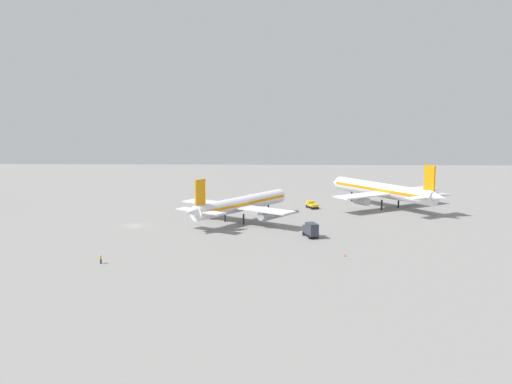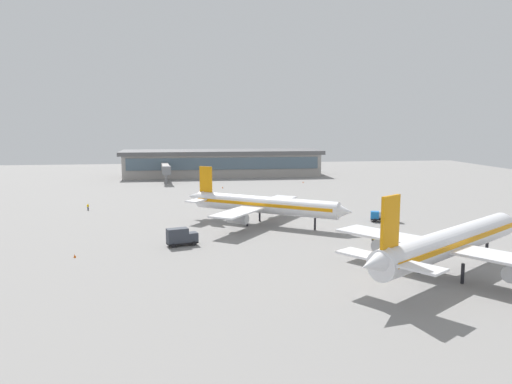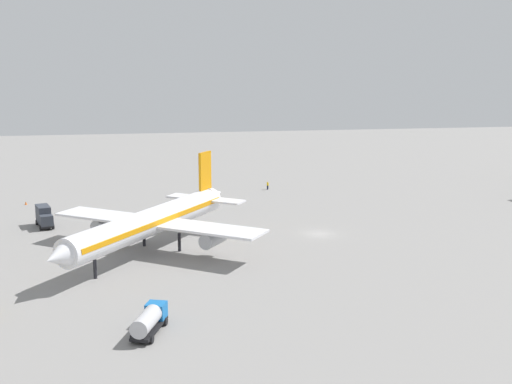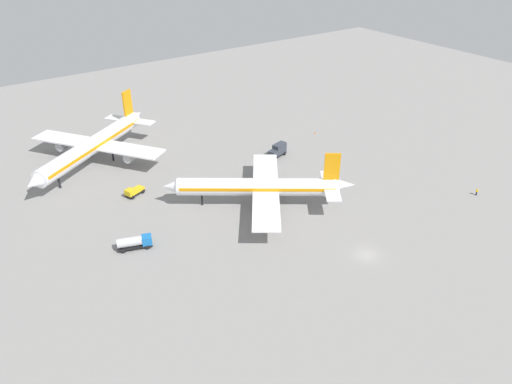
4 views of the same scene
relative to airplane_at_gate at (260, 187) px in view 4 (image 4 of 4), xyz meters
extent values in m
plane|color=gray|center=(5.94, -25.39, -4.46)|extent=(288.00, 288.00, 0.00)
cylinder|color=white|center=(-0.37, 0.26, 0.00)|extent=(29.69, 22.58, 3.72)
cone|color=white|center=(-15.05, 10.68, 0.00)|extent=(5.07, 5.03, 3.53)
cone|color=white|center=(14.31, -10.16, 0.56)|extent=(5.51, 5.11, 2.97)
cube|color=orange|center=(-0.37, 0.26, 0.28)|extent=(28.64, 21.85, 0.67)
cube|color=white|center=(1.01, -0.72, -0.37)|extent=(22.98, 29.29, 0.33)
cylinder|color=#A5A8AD|center=(-4.19, -8.04, -1.67)|extent=(4.76, 4.21, 2.04)
cylinder|color=#A5A8AD|center=(6.21, 6.61, -1.67)|extent=(4.76, 4.21, 2.04)
cube|color=white|center=(12.03, -8.54, 0.37)|extent=(9.90, 12.22, 0.27)
cube|color=orange|center=(12.03, -8.54, 4.83)|extent=(2.88, 2.20, 5.94)
cylinder|color=black|center=(-10.01, 7.10, -3.16)|extent=(0.45, 0.45, 2.60)
cylinder|color=black|center=(0.12, -3.73, -3.16)|extent=(0.45, 0.45, 2.60)
cylinder|color=black|center=(3.56, 1.12, -3.16)|extent=(0.45, 0.45, 2.60)
cylinder|color=white|center=(-22.17, 39.47, 0.45)|extent=(32.76, 24.71, 4.09)
cone|color=white|center=(-38.38, 28.09, 0.45)|extent=(5.58, 5.53, 3.88)
cone|color=white|center=(-5.96, 50.86, 1.06)|extent=(6.06, 5.61, 3.27)
cube|color=orange|center=(-22.17, 39.47, 0.75)|extent=(31.59, 23.92, 0.74)
cube|color=white|center=(-20.65, 40.54, 0.04)|extent=(25.16, 32.31, 0.37)
cylinder|color=#A5A8AD|center=(-14.96, 32.45, -1.39)|extent=(5.25, 4.62, 2.25)
cylinder|color=#A5A8AD|center=(-26.33, 48.63, -1.39)|extent=(5.25, 4.62, 2.25)
cube|color=white|center=(-8.48, 49.08, 0.86)|extent=(10.84, 13.47, 0.29)
cube|color=orange|center=(-8.48, 49.08, 5.76)|extent=(3.17, 2.41, 6.54)
cylinder|color=black|center=(-32.81, 31.99, -3.03)|extent=(0.49, 0.49, 2.86)
cylinder|color=black|center=(-17.85, 38.50, -3.03)|extent=(0.49, 0.49, 2.86)
cylinder|color=black|center=(-21.61, 43.86, -3.03)|extent=(0.49, 0.49, 2.86)
cube|color=black|center=(-20.12, 19.36, -3.91)|extent=(4.79, 3.42, 0.30)
cube|color=gold|center=(-21.33, 18.87, -3.16)|extent=(2.38, 2.44, 1.20)
cube|color=#3F596B|center=(-22.08, 18.56, -2.92)|extent=(0.68, 1.51, 0.67)
cube|color=gold|center=(-19.29, 19.70, -3.46)|extent=(3.12, 2.74, 0.60)
cylinder|color=black|center=(-21.19, 17.90, -4.06)|extent=(0.85, 0.58, 0.80)
cylinder|color=black|center=(-21.91, 19.66, -4.06)|extent=(0.85, 0.58, 0.80)
cylinder|color=black|center=(-18.34, 19.06, -4.06)|extent=(0.85, 0.58, 0.80)
cylinder|color=black|center=(-19.06, 20.82, -4.06)|extent=(0.85, 0.58, 0.80)
cube|color=black|center=(17.35, 16.77, -3.91)|extent=(5.91, 3.45, 0.30)
cube|color=#333842|center=(15.53, 16.22, -2.96)|extent=(2.28, 2.34, 1.60)
cube|color=#3F596B|center=(14.76, 15.98, -2.64)|extent=(0.54, 1.55, 0.90)
cube|color=#333842|center=(18.21, 17.03, -2.46)|extent=(4.19, 2.93, 2.60)
cylinder|color=black|center=(15.75, 15.29, -4.06)|extent=(0.85, 0.52, 0.80)
cylinder|color=black|center=(15.20, 17.11, -4.06)|extent=(0.85, 0.52, 0.80)
cylinder|color=black|center=(19.50, 16.44, -4.06)|extent=(0.85, 0.52, 0.80)
cylinder|color=black|center=(18.95, 18.25, -4.06)|extent=(0.85, 0.52, 0.80)
cube|color=black|center=(-27.91, 0.75, -3.91)|extent=(6.57, 3.87, 0.30)
cube|color=#1966B2|center=(-25.79, 0.01, -2.96)|extent=(2.32, 2.39, 1.60)
cube|color=#3F596B|center=(-25.02, -0.26, -2.64)|extent=(0.60, 1.53, 0.90)
cylinder|color=#B7B7BC|center=(-28.76, 1.04, -2.86)|extent=(4.84, 3.18, 1.80)
cylinder|color=black|center=(-25.52, 0.92, -4.06)|extent=(0.85, 0.55, 0.80)
cylinder|color=black|center=(-26.14, -0.88, -4.06)|extent=(0.85, 0.55, 0.80)
cylinder|color=black|center=(-29.68, 2.37, -4.06)|extent=(0.85, 0.55, 0.80)
cylinder|color=black|center=(-30.31, 0.57, -4.06)|extent=(0.85, 0.55, 0.80)
cylinder|color=#1E2338|center=(41.72, -23.99, -4.03)|extent=(0.39, 0.39, 0.85)
cylinder|color=yellow|center=(41.72, -23.99, -3.31)|extent=(0.47, 0.47, 0.60)
sphere|color=tan|center=(41.72, -23.99, -2.90)|extent=(0.22, 0.22, 0.22)
cylinder|color=yellow|center=(41.49, -23.93, -3.31)|extent=(0.10, 0.10, 0.54)
cylinder|color=yellow|center=(41.95, -24.06, -3.31)|extent=(0.10, 0.10, 0.54)
cone|color=#EA590C|center=(35.05, 22.53, -4.16)|extent=(0.44, 0.44, 0.60)
camera|label=1|loc=(157.82, 8.50, 26.50)|focal=44.85mm
camera|label=2|loc=(16.07, 106.25, 17.88)|focal=34.86mm
camera|label=3|loc=(-90.53, 0.62, 22.21)|focal=46.97mm
camera|label=4|loc=(-51.68, -72.59, 50.26)|focal=34.33mm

